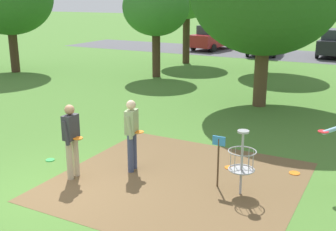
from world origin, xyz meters
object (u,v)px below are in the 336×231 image
at_px(frisbee_near_basket, 229,168).
at_px(parked_car_center_left, 265,42).
at_px(frisbee_far_left, 294,173).
at_px(disc_golf_basket, 239,159).
at_px(parked_car_leftmost, 213,37).
at_px(player_foreground_watching, 71,137).
at_px(frisbee_by_tee, 50,160).
at_px(tree_far_left, 156,8).
at_px(player_throwing, 132,131).
at_px(parked_car_center_right, 335,43).

distance_m(frisbee_near_basket, parked_car_center_left, 20.76).
bearing_deg(frisbee_far_left, disc_golf_basket, -118.35).
distance_m(disc_golf_basket, parked_car_leftmost, 24.42).
relative_size(player_foreground_watching, frisbee_by_tee, 7.61).
bearing_deg(disc_golf_basket, frisbee_near_basket, 117.15).
distance_m(player_foreground_watching, frisbee_near_basket, 3.79).
bearing_deg(parked_car_leftmost, frisbee_near_basket, -66.91).
bearing_deg(parked_car_center_left, tree_far_left, -103.74).
bearing_deg(tree_far_left, parked_car_leftmost, 98.17).
bearing_deg(player_foreground_watching, frisbee_far_left, 30.23).
bearing_deg(frisbee_by_tee, frisbee_far_left, 20.08).
bearing_deg(frisbee_by_tee, player_foreground_watching, -23.13).
bearing_deg(disc_golf_basket, player_throwing, -179.65).
bearing_deg(frisbee_near_basket, parked_car_center_left, 103.23).
xyz_separation_m(frisbee_by_tee, parked_car_center_left, (-0.58, 21.84, 0.91)).
distance_m(frisbee_far_left, tree_far_left, 13.10).
distance_m(player_throwing, tree_far_left, 12.18).
xyz_separation_m(frisbee_near_basket, frisbee_by_tee, (-4.16, -1.65, 0.00)).
bearing_deg(parked_car_leftmost, frisbee_by_tee, -77.93).
bearing_deg(player_foreground_watching, parked_car_center_right, 83.50).
distance_m(tree_far_left, parked_car_leftmost, 12.17).
xyz_separation_m(frisbee_near_basket, tree_far_left, (-7.37, 9.47, 3.41)).
xyz_separation_m(frisbee_near_basket, parked_car_leftmost, (-9.06, 21.26, 0.91)).
xyz_separation_m(player_foreground_watching, frisbee_by_tee, (-1.21, 0.52, -0.96)).
relative_size(player_throwing, frisbee_near_basket, 7.29).
relative_size(frisbee_far_left, parked_car_leftmost, 0.06).
xyz_separation_m(parked_car_leftmost, parked_car_center_right, (8.79, 0.19, 0.00)).
height_order(frisbee_near_basket, frisbee_by_tee, same).
bearing_deg(frisbee_near_basket, tree_far_left, 127.89).
relative_size(player_throwing, parked_car_center_right, 0.40).
bearing_deg(player_throwing, tree_far_left, 116.76).
bearing_deg(frisbee_far_left, parked_car_leftmost, 116.75).
distance_m(frisbee_by_tee, parked_car_leftmost, 23.44).
xyz_separation_m(player_throwing, tree_far_left, (-5.37, 10.66, 2.45)).
xyz_separation_m(player_throwing, frisbee_by_tee, (-2.17, -0.46, -0.96)).
distance_m(disc_golf_basket, frisbee_near_basket, 1.51).
relative_size(player_foreground_watching, tree_far_left, 0.35).
distance_m(frisbee_by_tee, parked_car_center_left, 21.87).
bearing_deg(player_throwing, frisbee_far_left, 24.77).
relative_size(player_throwing, parked_car_center_left, 0.39).
height_order(frisbee_far_left, parked_car_center_right, parked_car_center_right).
height_order(player_foreground_watching, parked_car_center_right, parked_car_center_right).
height_order(frisbee_by_tee, parked_car_center_right, parked_car_center_right).
bearing_deg(parked_car_leftmost, player_throwing, -72.52).
bearing_deg(frisbee_far_left, parked_car_center_left, 107.39).
bearing_deg(frisbee_near_basket, parked_car_center_right, 90.71).
height_order(player_foreground_watching, player_throwing, same).
relative_size(parked_car_leftmost, parked_car_center_left, 1.02).
bearing_deg(disc_golf_basket, frisbee_by_tee, -174.26).
distance_m(disc_golf_basket, player_foreground_watching, 3.70).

